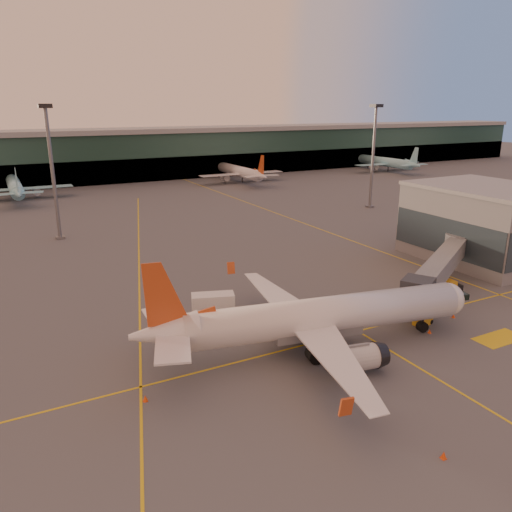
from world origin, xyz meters
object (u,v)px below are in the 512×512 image
gpu_cart (423,319)px  catering_truck (214,307)px  main_airplane (314,318)px  pushback_tug (449,288)px

gpu_cart → catering_truck: bearing=140.8°
catering_truck → gpu_cart: (22.21, -11.77, -1.55)m
main_airplane → pushback_tug: bearing=22.2°
main_airplane → gpu_cart: (15.32, -0.74, -3.04)m
main_airplane → pushback_tug: size_ratio=10.38×
pushback_tug → catering_truck: bearing=176.7°
gpu_cart → pushback_tug: size_ratio=0.71×
catering_truck → gpu_cart: size_ratio=2.12×
main_airplane → catering_truck: (-6.89, 11.03, -1.49)m
catering_truck → pushback_tug: (33.51, -5.66, -1.49)m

